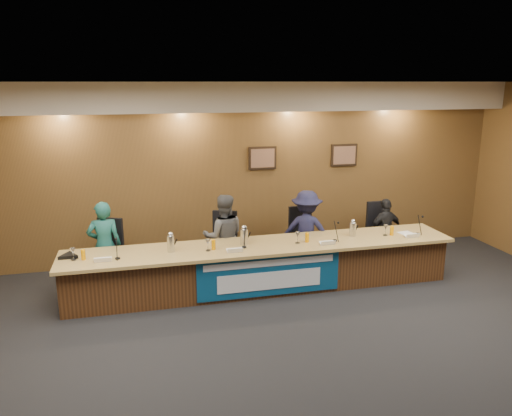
# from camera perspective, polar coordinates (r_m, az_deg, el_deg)

# --- Properties ---
(floor) EXTENTS (10.00, 10.00, 0.00)m
(floor) POSITION_cam_1_polar(r_m,az_deg,el_deg) (6.04, 6.80, -17.89)
(floor) COLOR black
(floor) RESTS_ON ground
(ceiling) EXTENTS (10.00, 8.00, 0.04)m
(ceiling) POSITION_cam_1_polar(r_m,az_deg,el_deg) (5.12, 7.88, 14.10)
(ceiling) COLOR silver
(ceiling) RESTS_ON wall_back
(wall_back) EXTENTS (10.00, 0.04, 3.20)m
(wall_back) POSITION_cam_1_polar(r_m,az_deg,el_deg) (9.10, -1.76, 4.11)
(wall_back) COLOR brown
(wall_back) RESTS_ON floor
(soffit) EXTENTS (10.00, 0.50, 0.50)m
(soffit) POSITION_cam_1_polar(r_m,az_deg,el_deg) (8.72, -1.47, 12.59)
(soffit) COLOR beige
(soffit) RESTS_ON wall_back
(dais_body) EXTENTS (6.00, 0.80, 0.70)m
(dais_body) POSITION_cam_1_polar(r_m,az_deg,el_deg) (7.93, 0.76, -6.82)
(dais_body) COLOR #472914
(dais_body) RESTS_ON floor
(dais_top) EXTENTS (6.10, 0.95, 0.05)m
(dais_top) POSITION_cam_1_polar(r_m,az_deg,el_deg) (7.76, 0.86, -4.36)
(dais_top) COLOR #A6864A
(dais_top) RESTS_ON dais_body
(banner) EXTENTS (2.20, 0.02, 0.65)m
(banner) POSITION_cam_1_polar(r_m,az_deg,el_deg) (7.55, 1.56, -7.70)
(banner) COLOR navy
(banner) RESTS_ON dais_body
(banner_text_upper) EXTENTS (2.00, 0.01, 0.10)m
(banner_text_upper) POSITION_cam_1_polar(r_m,az_deg,el_deg) (7.46, 1.60, -6.32)
(banner_text_upper) COLOR silver
(banner_text_upper) RESTS_ON banner
(banner_text_lower) EXTENTS (1.60, 0.01, 0.28)m
(banner_text_lower) POSITION_cam_1_polar(r_m,az_deg,el_deg) (7.57, 1.59, -8.30)
(banner_text_lower) COLOR silver
(banner_text_lower) RESTS_ON banner
(wall_photo_left) EXTENTS (0.52, 0.04, 0.42)m
(wall_photo_left) POSITION_cam_1_polar(r_m,az_deg,el_deg) (9.12, 0.74, 5.73)
(wall_photo_left) COLOR black
(wall_photo_left) RESTS_ON wall_back
(wall_photo_right) EXTENTS (0.52, 0.04, 0.42)m
(wall_photo_right) POSITION_cam_1_polar(r_m,az_deg,el_deg) (9.65, 10.02, 5.98)
(wall_photo_right) COLOR black
(wall_photo_right) RESTS_ON wall_back
(panelist_a) EXTENTS (0.52, 0.35, 1.42)m
(panelist_a) POSITION_cam_1_polar(r_m,az_deg,el_deg) (8.17, -16.92, -4.13)
(panelist_a) COLOR #195450
(panelist_a) RESTS_ON floor
(panelist_b) EXTENTS (0.75, 0.61, 1.43)m
(panelist_b) POSITION_cam_1_polar(r_m,az_deg,el_deg) (8.27, -3.72, -3.28)
(panelist_b) COLOR #4C4D51
(panelist_b) RESTS_ON floor
(panelist_c) EXTENTS (1.05, 0.84, 1.42)m
(panelist_c) POSITION_cam_1_polar(r_m,az_deg,el_deg) (8.63, 5.77, -2.62)
(panelist_c) COLOR #191A39
(panelist_c) RESTS_ON floor
(panelist_d) EXTENTS (0.74, 0.40, 1.19)m
(panelist_d) POSITION_cam_1_polar(r_m,az_deg,el_deg) (9.26, 14.54, -2.57)
(panelist_d) COLOR black
(panelist_d) RESTS_ON floor
(office_chair_a) EXTENTS (0.63, 0.63, 0.08)m
(office_chair_a) POSITION_cam_1_polar(r_m,az_deg,el_deg) (8.34, -16.77, -5.43)
(office_chair_a) COLOR black
(office_chair_a) RESTS_ON floor
(office_chair_b) EXTENTS (0.62, 0.62, 0.08)m
(office_chair_b) POSITION_cam_1_polar(r_m,az_deg,el_deg) (8.44, -3.81, -4.60)
(office_chair_b) COLOR black
(office_chair_b) RESTS_ON floor
(office_chair_c) EXTENTS (0.50, 0.50, 0.08)m
(office_chair_c) POSITION_cam_1_polar(r_m,az_deg,el_deg) (8.79, 5.52, -3.86)
(office_chair_c) COLOR black
(office_chair_c) RESTS_ON floor
(office_chair_d) EXTENTS (0.50, 0.50, 0.08)m
(office_chair_d) POSITION_cam_1_polar(r_m,az_deg,el_deg) (9.37, 14.21, -3.08)
(office_chair_d) COLOR black
(office_chair_d) RESTS_ON floor
(nameplate_a) EXTENTS (0.24, 0.08, 0.10)m
(nameplate_a) POSITION_cam_1_polar(r_m,az_deg,el_deg) (7.31, -17.13, -5.64)
(nameplate_a) COLOR white
(nameplate_a) RESTS_ON dais_top
(microphone_a) EXTENTS (0.07, 0.07, 0.02)m
(microphone_a) POSITION_cam_1_polar(r_m,az_deg,el_deg) (7.40, -15.54, -5.57)
(microphone_a) COLOR black
(microphone_a) RESTS_ON dais_top
(juice_glass_a) EXTENTS (0.06, 0.06, 0.15)m
(juice_glass_a) POSITION_cam_1_polar(r_m,az_deg,el_deg) (7.49, -19.14, -5.07)
(juice_glass_a) COLOR #EE9700
(juice_glass_a) RESTS_ON dais_top
(water_glass_a) EXTENTS (0.08, 0.08, 0.18)m
(water_glass_a) POSITION_cam_1_polar(r_m,az_deg,el_deg) (7.51, -20.17, -4.98)
(water_glass_a) COLOR silver
(water_glass_a) RESTS_ON dais_top
(nameplate_b) EXTENTS (0.24, 0.08, 0.10)m
(nameplate_b) POSITION_cam_1_polar(r_m,az_deg,el_deg) (7.37, -2.38, -4.82)
(nameplate_b) COLOR white
(nameplate_b) RESTS_ON dais_top
(microphone_b) EXTENTS (0.07, 0.07, 0.02)m
(microphone_b) POSITION_cam_1_polar(r_m,az_deg,el_deg) (7.61, -1.36, -4.47)
(microphone_b) COLOR black
(microphone_b) RESTS_ON dais_top
(juice_glass_b) EXTENTS (0.06, 0.06, 0.15)m
(juice_glass_b) POSITION_cam_1_polar(r_m,az_deg,el_deg) (7.53, -4.89, -4.20)
(juice_glass_b) COLOR #EE9700
(juice_glass_b) RESTS_ON dais_top
(water_glass_b) EXTENTS (0.08, 0.08, 0.18)m
(water_glass_b) POSITION_cam_1_polar(r_m,az_deg,el_deg) (7.47, -5.52, -4.24)
(water_glass_b) COLOR silver
(water_glass_b) RESTS_ON dais_top
(nameplate_c) EXTENTS (0.24, 0.08, 0.10)m
(nameplate_c) POSITION_cam_1_polar(r_m,az_deg,el_deg) (7.78, 8.27, -3.93)
(nameplate_c) COLOR white
(nameplate_c) RESTS_ON dais_top
(microphone_c) EXTENTS (0.07, 0.07, 0.02)m
(microphone_c) POSITION_cam_1_polar(r_m,az_deg,el_deg) (8.01, 9.01, -3.67)
(microphone_c) COLOR black
(microphone_c) RESTS_ON dais_top
(juice_glass_c) EXTENTS (0.06, 0.06, 0.15)m
(juice_glass_c) POSITION_cam_1_polar(r_m,az_deg,el_deg) (7.88, 5.85, -3.38)
(juice_glass_c) COLOR #EE9700
(juice_glass_c) RESTS_ON dais_top
(water_glass_c) EXTENTS (0.08, 0.08, 0.18)m
(water_glass_c) POSITION_cam_1_polar(r_m,az_deg,el_deg) (7.81, 4.77, -3.41)
(water_glass_c) COLOR silver
(water_glass_c) RESTS_ON dais_top
(nameplate_d) EXTENTS (0.24, 0.08, 0.10)m
(nameplate_d) POSITION_cam_1_polar(r_m,az_deg,el_deg) (8.44, 17.50, -3.00)
(nameplate_d) COLOR white
(nameplate_d) RESTS_ON dais_top
(microphone_d) EXTENTS (0.07, 0.07, 0.02)m
(microphone_d) POSITION_cam_1_polar(r_m,az_deg,el_deg) (8.68, 17.99, -2.81)
(microphone_d) COLOR black
(microphone_d) RESTS_ON dais_top
(juice_glass_d) EXTENTS (0.06, 0.06, 0.15)m
(juice_glass_d) POSITION_cam_1_polar(r_m,az_deg,el_deg) (8.48, 15.27, -2.54)
(juice_glass_d) COLOR #EE9700
(juice_glass_d) RESTS_ON dais_top
(water_glass_d) EXTENTS (0.08, 0.08, 0.18)m
(water_glass_d) POSITION_cam_1_polar(r_m,az_deg,el_deg) (8.44, 14.58, -2.47)
(water_glass_d) COLOR silver
(water_glass_d) RESTS_ON dais_top
(carafe_left) EXTENTS (0.11, 0.11, 0.25)m
(carafe_left) POSITION_cam_1_polar(r_m,az_deg,el_deg) (7.49, -9.71, -4.05)
(carafe_left) COLOR silver
(carafe_left) RESTS_ON dais_top
(carafe_mid) EXTENTS (0.12, 0.12, 0.25)m
(carafe_mid) POSITION_cam_1_polar(r_m,az_deg,el_deg) (7.71, -1.36, -3.32)
(carafe_mid) COLOR silver
(carafe_mid) RESTS_ON dais_top
(carafe_right) EXTENTS (0.11, 0.11, 0.23)m
(carafe_right) POSITION_cam_1_polar(r_m,az_deg,el_deg) (8.28, 10.99, -2.41)
(carafe_right) COLOR silver
(carafe_right) RESTS_ON dais_top
(speakerphone) EXTENTS (0.32, 0.32, 0.05)m
(speakerphone) POSITION_cam_1_polar(r_m,az_deg,el_deg) (7.67, -20.63, -5.15)
(speakerphone) COLOR black
(speakerphone) RESTS_ON dais_top
(paper_stack) EXTENTS (0.26, 0.33, 0.01)m
(paper_stack) POSITION_cam_1_polar(r_m,az_deg,el_deg) (8.64, 16.97, -2.85)
(paper_stack) COLOR white
(paper_stack) RESTS_ON dais_top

